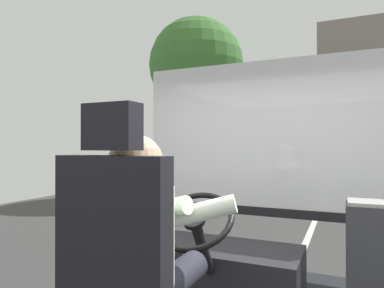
{
  "coord_description": "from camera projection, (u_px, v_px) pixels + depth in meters",
  "views": [
    {
      "loc": [
        0.68,
        -1.62,
        1.79
      ],
      "look_at": [
        -0.44,
        0.85,
        1.81
      ],
      "focal_mm": 31.92,
      "sensor_mm": 36.0,
      "label": 1
    }
  ],
  "objects": [
    {
      "name": "ground",
      "position": [
        320.0,
        209.0,
        9.77
      ],
      "size": [
        18.0,
        44.0,
        0.06
      ],
      "color": "#363636"
    },
    {
      "name": "bus_driver",
      "position": [
        143.0,
        241.0,
        1.5
      ],
      "size": [
        0.73,
        0.58,
        0.75
      ],
      "color": "#282833",
      "rests_on": "driver_seat"
    },
    {
      "name": "street_tree",
      "position": [
        196.0,
        66.0,
        12.06
      ],
      "size": [
        3.32,
        3.32,
        6.31
      ],
      "color": "#4C3828",
      "rests_on": "ground"
    },
    {
      "name": "windshield_panel",
      "position": [
        267.0,
        155.0,
        3.23
      ],
      "size": [
        2.5,
        0.08,
        1.48
      ],
      "color": "silver"
    },
    {
      "name": "steering_console",
      "position": [
        223.0,
        272.0,
        2.47
      ],
      "size": [
        1.1,
        1.02,
        0.84
      ],
      "color": "black",
      "rests_on": "bus_floor"
    },
    {
      "name": "fare_box",
      "position": [
        366.0,
        270.0,
        2.0
      ],
      "size": [
        0.22,
        0.25,
        0.81
      ],
      "color": "#333338",
      "rests_on": "bus_floor"
    }
  ]
}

